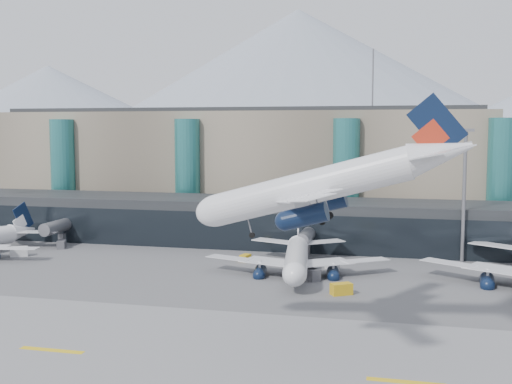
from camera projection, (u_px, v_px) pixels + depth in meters
ground at (251, 324)px, 84.04m from camera, size 900.00×900.00×0.00m
runway_strip at (217, 365)px, 69.53m from camera, size 400.00×40.00×0.04m
runway_markings at (217, 365)px, 69.52m from camera, size 128.00×1.00×0.02m
concourse at (315, 224)px, 139.40m from camera, size 170.00×27.00×10.00m
terminal_main at (242, 166)px, 175.41m from camera, size 130.00×30.00×31.00m
teal_towers at (264, 176)px, 157.74m from camera, size 116.40×19.40×46.00m
mountain_ridge at (406, 99)px, 443.41m from camera, size 910.00×400.00×110.00m
lightmast_mid at (464, 187)px, 122.05m from camera, size 3.00×1.20×25.60m
hero_jet at (336, 175)px, 73.82m from camera, size 34.05×34.78×11.21m
jet_parked_mid at (297, 249)px, 114.29m from camera, size 33.98×34.15×11.06m
veh_a at (19, 252)px, 128.92m from camera, size 3.85×3.32×1.89m
veh_b at (245, 258)px, 123.90m from camera, size 1.99×2.64×1.35m
veh_c at (310, 274)px, 108.71m from camera, size 3.86×3.79×1.97m
veh_f at (61, 244)px, 137.45m from camera, size 2.62×3.41×1.69m
veh_g at (332, 265)px, 116.63m from camera, size 2.86×3.00×1.53m
veh_h at (341, 289)px, 99.04m from camera, size 3.66×3.16×1.79m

